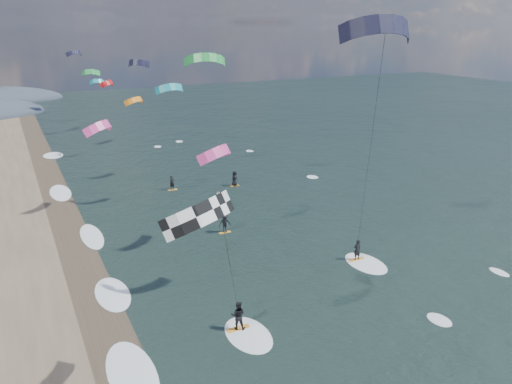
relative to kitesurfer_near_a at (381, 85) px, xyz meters
name	(u,v)px	position (x,y,z in m)	size (l,w,h in m)	color
ground	(372,376)	(-4.66, -6.62, -14.57)	(260.00, 260.00, 0.00)	black
wet_sand_strip	(109,336)	(-16.66, 3.38, -14.57)	(3.00, 240.00, 0.00)	#382D23
kitesurfer_near_a	(381,85)	(0.00, 0.00, 0.00)	(7.86, 8.71, 18.91)	orange
kitesurfer_near_b	(229,251)	(-11.74, -3.79, -6.85)	(7.31, 9.17, 11.98)	orange
far_kitesurfers	(220,200)	(-2.06, 20.77, -13.67)	(8.05, 14.54, 1.82)	orange
bg_kite_field	(130,83)	(-5.12, 43.67, -4.02)	(13.58, 75.99, 9.40)	teal
shoreline_surf	(113,296)	(-15.46, 8.13, -14.57)	(2.40, 79.40, 0.11)	white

